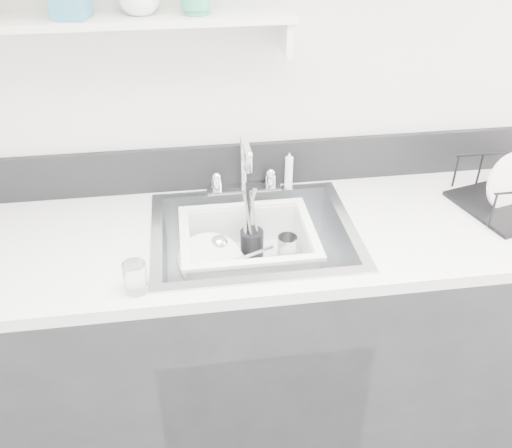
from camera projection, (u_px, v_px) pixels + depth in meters
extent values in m
cube|color=silver|center=(241.00, 82.00, 1.74)|extent=(3.50, 0.02, 2.60)
cube|color=black|center=(254.00, 340.00, 1.97)|extent=(3.20, 0.62, 0.88)
cube|color=white|center=(254.00, 236.00, 1.72)|extent=(3.20, 0.62, 0.04)
cube|color=black|center=(242.00, 165.00, 1.91)|extent=(3.20, 0.02, 0.16)
cube|color=silver|center=(244.00, 189.00, 1.91)|extent=(0.26, 0.06, 0.02)
cylinder|color=silver|center=(217.00, 184.00, 1.89)|extent=(0.04, 0.04, 0.05)
cylinder|color=silver|center=(270.00, 180.00, 1.91)|extent=(0.04, 0.04, 0.05)
cylinder|color=silver|center=(243.00, 163.00, 1.85)|extent=(0.02, 0.02, 0.20)
cylinder|color=silver|center=(246.00, 144.00, 1.73)|extent=(0.02, 0.15, 0.02)
cylinder|color=white|center=(289.00, 170.00, 1.90)|extent=(0.03, 0.03, 0.14)
cube|color=silver|center=(119.00, 20.00, 1.52)|extent=(1.00, 0.16, 0.02)
cube|color=silver|center=(286.00, 35.00, 1.61)|extent=(0.02, 0.14, 0.10)
cylinder|color=white|center=(214.00, 272.00, 1.77)|extent=(0.23, 0.23, 0.01)
cylinder|color=white|center=(215.00, 267.00, 1.76)|extent=(0.22, 0.22, 0.01)
cylinder|color=white|center=(210.00, 261.00, 1.74)|extent=(0.26, 0.25, 0.09)
cylinder|color=black|center=(252.00, 244.00, 1.83)|extent=(0.08, 0.08, 0.10)
cylinder|color=silver|center=(248.00, 220.00, 1.79)|extent=(0.01, 0.05, 0.19)
cylinder|color=silver|center=(256.00, 225.00, 1.78)|extent=(0.02, 0.04, 0.18)
cylinder|color=black|center=(249.00, 216.00, 1.77)|extent=(0.01, 0.06, 0.21)
cylinder|color=white|center=(287.00, 248.00, 1.81)|extent=(0.07, 0.07, 0.09)
cylinder|color=white|center=(136.00, 277.00, 1.45)|extent=(0.06, 0.06, 0.09)
imported|color=white|center=(287.00, 274.00, 1.74)|extent=(0.14, 0.14, 0.03)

